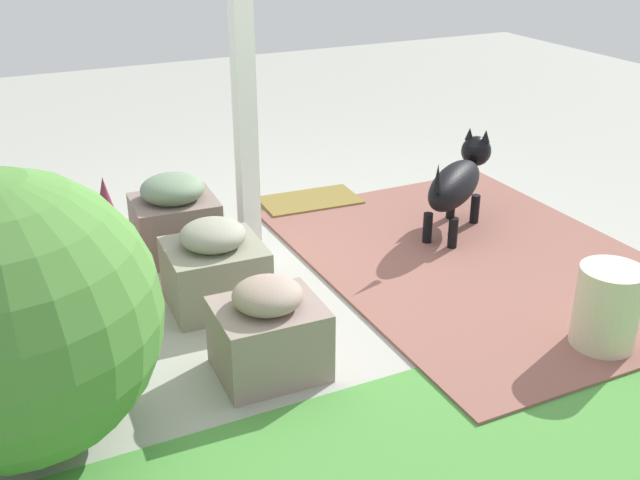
{
  "coord_description": "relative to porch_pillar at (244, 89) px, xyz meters",
  "views": [
    {
      "loc": [
        1.65,
        3.33,
        1.91
      ],
      "look_at": [
        0.16,
        0.26,
        0.34
      ],
      "focal_mm": 42.32,
      "sensor_mm": 36.0,
      "label": 1
    }
  ],
  "objects": [
    {
      "name": "ground_plane",
      "position": [
        -0.33,
        0.29,
        -1.0
      ],
      "size": [
        12.0,
        12.0,
        0.0
      ],
      "primitive_type": "plane",
      "color": "#A4A499"
    },
    {
      "name": "brick_path",
      "position": [
        -1.19,
        0.54,
        -0.99
      ],
      "size": [
        1.8,
        2.4,
        0.02
      ],
      "primitive_type": "cube",
      "color": "#88554A",
      "rests_on": "ground"
    },
    {
      "name": "porch_pillar",
      "position": [
        0.0,
        0.0,
        0.0
      ],
      "size": [
        0.1,
        0.1,
        2.0
      ],
      "primitive_type": "cube",
      "color": "white",
      "rests_on": "ground"
    },
    {
      "name": "stone_planter_nearest",
      "position": [
        0.34,
        -0.31,
        -0.77
      ],
      "size": [
        0.49,
        0.44,
        0.48
      ],
      "color": "gray",
      "rests_on": "ground"
    },
    {
      "name": "stone_planter_near",
      "position": [
        0.32,
        0.35,
        -0.79
      ],
      "size": [
        0.49,
        0.46,
        0.46
      ],
      "color": "gray",
      "rests_on": "ground"
    },
    {
      "name": "stone_planter_mid",
      "position": [
        0.31,
        1.03,
        -0.8
      ],
      "size": [
        0.47,
        0.4,
        0.45
      ],
      "color": "gray",
      "rests_on": "ground"
    },
    {
      "name": "round_shrub",
      "position": [
        1.3,
        1.06,
        -0.46
      ],
      "size": [
        1.08,
        1.08,
        1.08
      ],
      "primitive_type": "sphere",
      "color": "#497F34",
      "rests_on": "ground"
    },
    {
      "name": "terracotta_pot_spiky",
      "position": [
        0.77,
        0.04,
        -0.69
      ],
      "size": [
        0.22,
        0.22,
        0.66
      ],
      "color": "#BA6F40",
      "rests_on": "ground"
    },
    {
      "name": "dog",
      "position": [
        -1.3,
        0.13,
        -0.67
      ],
      "size": [
        0.75,
        0.62,
        0.57
      ],
      "color": "black",
      "rests_on": "ground"
    },
    {
      "name": "ceramic_urn",
      "position": [
        -1.15,
        1.51,
        -0.8
      ],
      "size": [
        0.29,
        0.29,
        0.4
      ],
      "primitive_type": "cylinder",
      "color": "beige",
      "rests_on": "ground"
    },
    {
      "name": "doormat",
      "position": [
        -0.69,
        -0.69,
        -0.99
      ],
      "size": [
        0.68,
        0.41,
        0.03
      ],
      "primitive_type": "cube",
      "rotation": [
        0.0,
        0.0,
        -0.06
      ],
      "color": "olive",
      "rests_on": "ground"
    }
  ]
}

